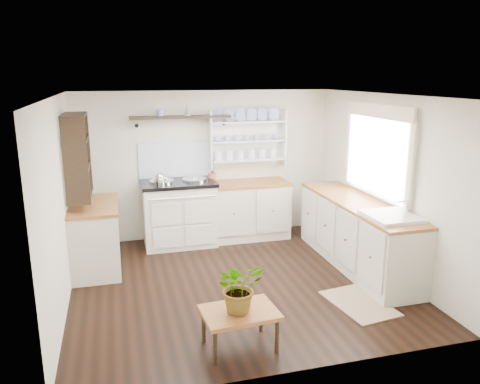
% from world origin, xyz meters
% --- Properties ---
extents(floor, '(4.00, 3.80, 0.01)m').
position_xyz_m(floor, '(0.00, 0.00, 0.00)').
color(floor, black).
rests_on(floor, ground).
extents(wall_back, '(4.00, 0.02, 2.30)m').
position_xyz_m(wall_back, '(0.00, 1.90, 1.15)').
color(wall_back, beige).
rests_on(wall_back, ground).
extents(wall_right, '(0.02, 3.80, 2.30)m').
position_xyz_m(wall_right, '(2.00, 0.00, 1.15)').
color(wall_right, beige).
rests_on(wall_right, ground).
extents(wall_left, '(0.02, 3.80, 2.30)m').
position_xyz_m(wall_left, '(-2.00, 0.00, 1.15)').
color(wall_left, beige).
rests_on(wall_left, ground).
extents(ceiling, '(4.00, 3.80, 0.01)m').
position_xyz_m(ceiling, '(0.00, 0.00, 2.30)').
color(ceiling, white).
rests_on(ceiling, wall_back).
extents(window, '(0.08, 1.55, 1.22)m').
position_xyz_m(window, '(1.95, 0.15, 1.56)').
color(window, white).
rests_on(window, wall_right).
extents(aga_cooker, '(1.10, 0.76, 1.01)m').
position_xyz_m(aga_cooker, '(-0.50, 1.57, 0.50)').
color(aga_cooker, silver).
rests_on(aga_cooker, floor).
extents(back_cabinets, '(1.27, 0.63, 0.90)m').
position_xyz_m(back_cabinets, '(0.60, 1.60, 0.46)').
color(back_cabinets, beige).
rests_on(back_cabinets, floor).
extents(right_cabinets, '(0.62, 2.43, 0.90)m').
position_xyz_m(right_cabinets, '(1.70, 0.10, 0.46)').
color(right_cabinets, beige).
rests_on(right_cabinets, floor).
extents(belfast_sink, '(0.55, 0.60, 0.45)m').
position_xyz_m(belfast_sink, '(1.70, -0.65, 0.80)').
color(belfast_sink, white).
rests_on(belfast_sink, right_cabinets).
extents(left_cabinets, '(0.62, 1.13, 0.90)m').
position_xyz_m(left_cabinets, '(-1.70, 0.90, 0.46)').
color(left_cabinets, beige).
rests_on(left_cabinets, floor).
extents(plate_rack, '(1.20, 0.22, 0.90)m').
position_xyz_m(plate_rack, '(0.65, 1.86, 1.56)').
color(plate_rack, white).
rests_on(plate_rack, wall_back).
extents(high_shelf, '(1.50, 0.29, 0.16)m').
position_xyz_m(high_shelf, '(-0.40, 1.78, 1.91)').
color(high_shelf, black).
rests_on(high_shelf, wall_back).
extents(left_shelving, '(0.28, 0.80, 1.05)m').
position_xyz_m(left_shelving, '(-1.84, 0.90, 1.55)').
color(left_shelving, black).
rests_on(left_shelving, wall_left).
extents(kettle, '(0.18, 0.18, 0.21)m').
position_xyz_m(kettle, '(-0.78, 1.45, 1.04)').
color(kettle, silver).
rests_on(kettle, aga_cooker).
extents(utensil_crock, '(0.12, 0.12, 0.15)m').
position_xyz_m(utensil_crock, '(0.05, 1.68, 0.98)').
color(utensil_crock, '#A44C3C').
rests_on(utensil_crock, back_cabinets).
extents(center_table, '(0.73, 0.55, 0.38)m').
position_xyz_m(center_table, '(-0.34, -1.40, 0.33)').
color(center_table, brown).
rests_on(center_table, floor).
extents(potted_plant, '(0.51, 0.46, 0.49)m').
position_xyz_m(potted_plant, '(-0.34, -1.40, 0.63)').
color(potted_plant, '#3F7233').
rests_on(potted_plant, center_table).
extents(floor_rug, '(0.66, 0.92, 0.02)m').
position_xyz_m(floor_rug, '(1.19, -0.93, 0.01)').
color(floor_rug, '#8D7452').
rests_on(floor_rug, floor).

